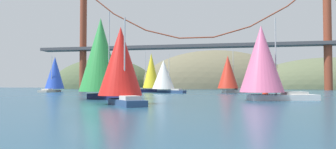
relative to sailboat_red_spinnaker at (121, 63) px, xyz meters
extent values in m
plane|color=navy|center=(-0.76, -6.19, -4.10)|extent=(360.00, 360.00, 0.00)
ellipsoid|color=#4C5B3D|center=(-55.76, 128.81, -4.10)|extent=(58.59, 44.00, 32.81)
ellipsoid|color=#5B6647|center=(59.24, 128.81, -4.10)|extent=(78.54, 44.00, 30.21)
ellipsoid|color=#6B664C|center=(4.24, 128.81, -4.10)|extent=(78.92, 44.00, 39.49)
cylinder|color=brown|center=(-48.23, 88.81, 16.88)|extent=(2.80, 2.80, 41.97)
cylinder|color=brown|center=(46.71, 88.81, 16.88)|extent=(2.80, 2.80, 41.97)
cube|color=#47474C|center=(-0.76, 88.81, 12.83)|extent=(130.94, 6.00, 1.20)
cylinder|color=brown|center=(-41.45, 88.81, 32.47)|extent=(13.87, 0.50, 11.19)
cylinder|color=brown|center=(-27.89, 88.81, 23.47)|extent=(13.80, 0.50, 7.64)
cylinder|color=brown|center=(-14.32, 88.81, 18.07)|extent=(13.69, 0.50, 4.08)
cylinder|color=brown|center=(-0.76, 88.81, 16.27)|extent=(13.56, 0.50, 0.50)
cylinder|color=brown|center=(12.80, 88.81, 18.07)|extent=(13.69, 0.50, 4.08)
cylinder|color=brown|center=(26.37, 88.81, 23.47)|extent=(13.80, 0.50, 7.64)
cube|color=navy|center=(1.10, -1.51, -3.82)|extent=(5.25, 6.19, 0.57)
cube|color=beige|center=(1.76, -2.42, -3.36)|extent=(2.37, 2.49, 0.36)
cylinder|color=#B2B2B7|center=(0.74, -1.01, 0.41)|extent=(0.14, 0.14, 7.90)
cone|color=red|center=(-0.07, 0.10, 0.22)|extent=(6.15, 6.15, 6.92)
cube|color=white|center=(17.29, 10.98, -3.75)|extent=(8.71, 4.48, 0.72)
cube|color=beige|center=(18.75, 11.34, -3.21)|extent=(3.06, 2.53, 0.36)
cylinder|color=#B2B2B7|center=(16.48, 10.78, 1.44)|extent=(0.14, 0.14, 9.65)
cone|color=pink|center=(14.69, 10.35, 1.09)|extent=(6.53, 6.53, 8.34)
cube|color=#191E4C|center=(-11.02, 47.84, -3.69)|extent=(7.47, 5.56, 0.82)
cube|color=beige|center=(-12.16, 47.19, -3.10)|extent=(2.88, 2.65, 0.36)
cylinder|color=#B2B2B7|center=(-10.38, 48.19, 1.60)|extent=(0.14, 0.14, 9.76)
cone|color=yellow|center=(-8.98, 48.98, 1.61)|extent=(6.00, 6.00, 9.19)
cube|color=white|center=(12.69, 45.58, -3.70)|extent=(6.68, 5.44, 0.81)
cube|color=beige|center=(13.71, 46.31, -3.11)|extent=(2.58, 2.36, 0.36)
cylinder|color=#B2B2B7|center=(12.12, 45.18, 1.55)|extent=(0.14, 0.14, 9.69)
cone|color=red|center=(10.87, 44.30, 0.89)|extent=(6.80, 6.80, 7.76)
cube|color=#B7B2A8|center=(-36.06, 45.27, -3.82)|extent=(3.12, 8.31, 0.56)
cube|color=beige|center=(-35.94, 43.81, -3.36)|extent=(2.09, 2.75, 0.36)
cylinder|color=#B2B2B7|center=(-36.13, 46.08, 1.20)|extent=(0.14, 0.14, 9.48)
cone|color=blue|center=(-36.27, 47.86, 1.22)|extent=(5.59, 5.59, 8.93)
cube|color=#191E4C|center=(-4.31, 9.04, -3.73)|extent=(8.15, 5.67, 0.74)
cube|color=beige|center=(-3.03, 8.38, -3.18)|extent=(3.06, 2.70, 0.36)
cylinder|color=#B2B2B7|center=(-5.02, 9.40, 2.16)|extent=(0.14, 0.14, 11.05)
cone|color=green|center=(-6.59, 10.20, 1.99)|extent=(7.65, 7.65, 10.11)
cube|color=navy|center=(-2.30, 41.95, -3.78)|extent=(7.32, 4.43, 0.65)
cube|color=beige|center=(-1.10, 41.45, -3.27)|extent=(2.65, 2.14, 0.36)
cylinder|color=#B2B2B7|center=(-2.96, 42.23, 0.89)|extent=(0.14, 0.14, 8.67)
cone|color=white|center=(-4.42, 42.84, 0.35)|extent=(7.13, 7.13, 7.00)
sphere|color=red|center=(17.72, 31.31, -3.80)|extent=(1.10, 1.10, 1.10)
cylinder|color=black|center=(17.72, 31.31, -2.75)|extent=(0.20, 0.20, 1.60)
sphere|color=#F2EA99|center=(17.72, 31.31, -1.83)|extent=(0.24, 0.24, 0.24)
camera|label=1|loc=(10.26, -28.84, -2.19)|focal=32.42mm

